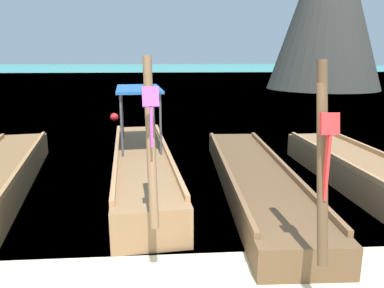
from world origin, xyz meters
TOP-DOWN VIEW (x-y plane):
  - sea_water at (0.00, 61.59)m, footprint 120.00×120.00m
  - longtail_boat_violet_ribbon at (-1.04, 4.85)m, footprint 1.86×7.05m
  - longtail_boat_red_ribbon at (1.37, 4.14)m, footprint 1.51×7.25m
  - longtail_boat_pink_ribbon at (3.74, 4.00)m, footprint 1.47×6.34m
  - karst_rock at (13.28, 28.07)m, footprint 9.69×9.35m
  - mooring_buoy_near at (-2.72, 12.79)m, footprint 0.36×0.36m

SIDE VIEW (x-z plane):
  - sea_water at x=0.00m, z-range 0.00..0.00m
  - mooring_buoy_near at x=-2.72m, z-range 0.00..0.36m
  - longtail_boat_red_ribbon at x=1.37m, z-range -1.12..1.64m
  - longtail_boat_pink_ribbon at x=3.74m, z-range -1.09..1.74m
  - longtail_boat_violet_ribbon at x=-1.04m, z-range -1.01..1.79m
  - karst_rock at x=13.28m, z-range -0.37..14.36m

